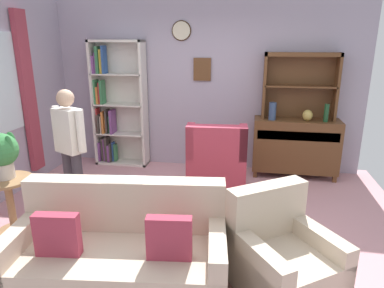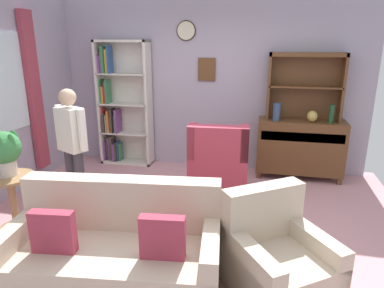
{
  "view_description": "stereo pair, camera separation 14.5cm",
  "coord_description": "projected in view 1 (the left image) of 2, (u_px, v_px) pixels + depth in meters",
  "views": [
    {
      "loc": [
        0.75,
        -3.52,
        2.09
      ],
      "look_at": [
        0.1,
        0.2,
        0.95
      ],
      "focal_mm": 32.2,
      "sensor_mm": 36.0,
      "label": 1
    },
    {
      "loc": [
        0.89,
        -3.49,
        2.09
      ],
      "look_at": [
        0.1,
        0.2,
        0.95
      ],
      "focal_mm": 32.2,
      "sensor_mm": 36.0,
      "label": 2
    }
  ],
  "objects": [
    {
      "name": "bottle_wine",
      "position": [
        326.0,
        113.0,
        5.1
      ],
      "size": [
        0.07,
        0.07,
        0.27
      ],
      "primitive_type": "cylinder",
      "color": "#194223",
      "rests_on": "sideboard"
    },
    {
      "name": "book_stack",
      "position": [
        139.0,
        192.0,
        3.84
      ],
      "size": [
        0.19,
        0.16,
        0.09
      ],
      "color": "#284C8C",
      "rests_on": "coffee_table"
    },
    {
      "name": "wingback_chair",
      "position": [
        216.0,
        169.0,
        4.74
      ],
      "size": [
        0.84,
        0.86,
        1.05
      ],
      "color": "#A33347",
      "rests_on": "ground_plane"
    },
    {
      "name": "potted_plant_large",
      "position": [
        2.0,
        152.0,
        3.68
      ],
      "size": [
        0.36,
        0.36,
        0.5
      ],
      "color": "beige",
      "rests_on": "plant_stand"
    },
    {
      "name": "armchair_floral",
      "position": [
        282.0,
        259.0,
        2.95
      ],
      "size": [
        1.06,
        1.07,
        0.88
      ],
      "color": "beige",
      "rests_on": "ground_plane"
    },
    {
      "name": "wall_back",
      "position": [
        206.0,
        84.0,
        5.65
      ],
      "size": [
        5.0,
        0.09,
        2.8
      ],
      "color": "#A399AD",
      "rests_on": "ground_plane"
    },
    {
      "name": "sideboard_hutch",
      "position": [
        300.0,
        77.0,
        5.21
      ],
      "size": [
        1.1,
        0.26,
        1.0
      ],
      "color": "brown",
      "rests_on": "sideboard"
    },
    {
      "name": "plant_stand",
      "position": [
        10.0,
        200.0,
        3.81
      ],
      "size": [
        0.52,
        0.52,
        0.65
      ],
      "color": "#997047",
      "rests_on": "ground_plane"
    },
    {
      "name": "person_reading",
      "position": [
        70.0,
        145.0,
        4.06
      ],
      "size": [
        0.5,
        0.33,
        1.56
      ],
      "color": "#38333D",
      "rests_on": "ground_plane"
    },
    {
      "name": "ground_plane",
      "position": [
        181.0,
        226.0,
        4.05
      ],
      "size": [
        5.4,
        4.6,
        0.02
      ],
      "primitive_type": "cube",
      "color": "#C68C93"
    },
    {
      "name": "coffee_table",
      "position": [
        149.0,
        202.0,
        3.85
      ],
      "size": [
        0.8,
        0.5,
        0.42
      ],
      "color": "brown",
      "rests_on": "ground_plane"
    },
    {
      "name": "vase_tall",
      "position": [
        272.0,
        111.0,
        5.24
      ],
      "size": [
        0.11,
        0.11,
        0.27
      ],
      "primitive_type": "cylinder",
      "color": "#33476B",
      "rests_on": "sideboard"
    },
    {
      "name": "bookshelf",
      "position": [
        115.0,
        107.0,
        5.84
      ],
      "size": [
        0.9,
        0.3,
        2.1
      ],
      "color": "silver",
      "rests_on": "ground_plane"
    },
    {
      "name": "couch_floral",
      "position": [
        121.0,
        255.0,
        2.98
      ],
      "size": [
        1.89,
        1.06,
        0.9
      ],
      "color": "beige",
      "rests_on": "ground_plane"
    },
    {
      "name": "vase_round",
      "position": [
        307.0,
        115.0,
        5.18
      ],
      "size": [
        0.15,
        0.15,
        0.17
      ],
      "primitive_type": "ellipsoid",
      "color": "tan",
      "rests_on": "sideboard"
    },
    {
      "name": "sideboard",
      "position": [
        295.0,
        145.0,
        5.41
      ],
      "size": [
        1.3,
        0.45,
        0.92
      ],
      "color": "brown",
      "rests_on": "ground_plane"
    },
    {
      "name": "area_rug",
      "position": [
        193.0,
        241.0,
        3.73
      ],
      "size": [
        2.47,
        2.12,
        0.01
      ],
      "primitive_type": "cube",
      "color": "brown",
      "rests_on": "ground_plane"
    }
  ]
}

